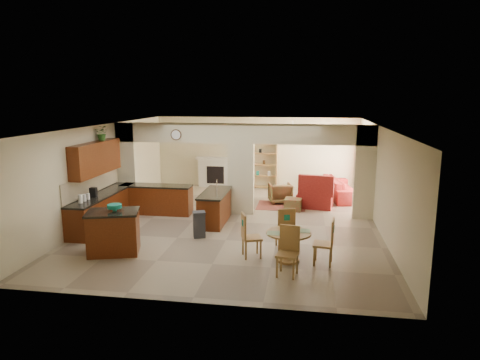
# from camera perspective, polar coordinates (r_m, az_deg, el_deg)

# --- Properties ---
(floor) EXTENTS (10.00, 10.00, 0.00)m
(floor) POSITION_cam_1_polar(r_m,az_deg,el_deg) (12.54, -0.55, -5.65)
(floor) COLOR gray
(floor) RESTS_ON ground
(ceiling) EXTENTS (10.00, 10.00, 0.00)m
(ceiling) POSITION_cam_1_polar(r_m,az_deg,el_deg) (12.04, -0.58, 7.22)
(ceiling) COLOR white
(ceiling) RESTS_ON wall_back
(wall_back) EXTENTS (8.00, 0.00, 8.00)m
(wall_back) POSITION_cam_1_polar(r_m,az_deg,el_deg) (17.11, 2.13, 3.68)
(wall_back) COLOR beige
(wall_back) RESTS_ON floor
(wall_front) EXTENTS (8.00, 0.00, 8.00)m
(wall_front) POSITION_cam_1_polar(r_m,az_deg,el_deg) (7.46, -6.79, -6.30)
(wall_front) COLOR beige
(wall_front) RESTS_ON floor
(wall_left) EXTENTS (0.00, 10.00, 10.00)m
(wall_left) POSITION_cam_1_polar(r_m,az_deg,el_deg) (13.44, -17.65, 1.09)
(wall_left) COLOR beige
(wall_left) RESTS_ON floor
(wall_right) EXTENTS (0.00, 10.00, 10.00)m
(wall_right) POSITION_cam_1_polar(r_m,az_deg,el_deg) (12.23, 18.26, 0.10)
(wall_right) COLOR beige
(wall_right) RESTS_ON floor
(partition_left_pier) EXTENTS (0.60, 0.25, 2.80)m
(partition_left_pier) POSITION_cam_1_polar(r_m,az_deg,el_deg) (14.21, -14.80, 1.77)
(partition_left_pier) COLOR beige
(partition_left_pier) RESTS_ON floor
(partition_center_pier) EXTENTS (0.80, 0.25, 2.20)m
(partition_center_pier) POSITION_cam_1_polar(r_m,az_deg,el_deg) (13.24, 0.13, 0.16)
(partition_center_pier) COLOR beige
(partition_center_pier) RESTS_ON floor
(partition_right_pier) EXTENTS (0.60, 0.25, 2.80)m
(partition_right_pier) POSITION_cam_1_polar(r_m,az_deg,el_deg) (13.16, 16.28, 0.97)
(partition_right_pier) COLOR beige
(partition_right_pier) RESTS_ON floor
(partition_header) EXTENTS (8.00, 0.25, 0.60)m
(partition_header) POSITION_cam_1_polar(r_m,az_deg,el_deg) (13.04, 0.14, 6.21)
(partition_header) COLOR beige
(partition_header) RESTS_ON partition_center_pier
(kitchen_counter) EXTENTS (2.52, 3.29, 1.48)m
(kitchen_counter) POSITION_cam_1_polar(r_m,az_deg,el_deg) (13.10, -14.98, -3.20)
(kitchen_counter) COLOR #3B1606
(kitchen_counter) RESTS_ON floor
(upper_cabinets) EXTENTS (0.35, 2.40, 0.90)m
(upper_cabinets) POSITION_cam_1_polar(r_m,az_deg,el_deg) (12.58, -18.65, 2.77)
(upper_cabinets) COLOR #3B1606
(upper_cabinets) RESTS_ON wall_left
(peninsula) EXTENTS (0.70, 1.85, 0.91)m
(peninsula) POSITION_cam_1_polar(r_m,az_deg,el_deg) (12.42, -3.38, -3.65)
(peninsula) COLOR #3B1606
(peninsula) RESTS_ON floor
(wall_clock) EXTENTS (0.34, 0.03, 0.34)m
(wall_clock) POSITION_cam_1_polar(r_m,az_deg,el_deg) (13.35, -8.53, 5.98)
(wall_clock) COLOR #4B3019
(wall_clock) RESTS_ON partition_header
(rug) EXTENTS (1.60, 1.30, 0.01)m
(rug) POSITION_cam_1_polar(r_m,az_deg,el_deg) (14.43, 5.51, -3.42)
(rug) COLOR brown
(rug) RESTS_ON floor
(fireplace) EXTENTS (1.60, 0.35, 1.20)m
(fireplace) POSITION_cam_1_polar(r_m,az_deg,el_deg) (17.32, -3.22, 1.13)
(fireplace) COLOR beige
(fireplace) RESTS_ON floor
(shelving_unit) EXTENTS (1.00, 0.32, 1.80)m
(shelving_unit) POSITION_cam_1_polar(r_m,az_deg,el_deg) (16.97, 3.23, 1.90)
(shelving_unit) COLOR brown
(shelving_unit) RESTS_ON floor
(window_a) EXTENTS (0.02, 0.90, 1.90)m
(window_a) POSITION_cam_1_polar(r_m,az_deg,el_deg) (14.50, 16.64, 1.06)
(window_a) COLOR white
(window_a) RESTS_ON wall_right
(window_b) EXTENTS (0.02, 0.90, 1.90)m
(window_b) POSITION_cam_1_polar(r_m,az_deg,el_deg) (16.16, 15.84, 2.10)
(window_b) COLOR white
(window_b) RESTS_ON wall_right
(glazed_door) EXTENTS (0.02, 0.70, 2.10)m
(glazed_door) POSITION_cam_1_polar(r_m,az_deg,el_deg) (15.36, 16.19, 1.06)
(glazed_door) COLOR white
(glazed_door) RESTS_ON wall_right
(drape_a_left) EXTENTS (0.10, 0.28, 2.30)m
(drape_a_left) POSITION_cam_1_polar(r_m,az_deg,el_deg) (13.91, 16.81, 0.63)
(drape_a_left) COLOR #44241B
(drape_a_left) RESTS_ON wall_right
(drape_a_right) EXTENTS (0.10, 0.28, 2.30)m
(drape_a_right) POSITION_cam_1_polar(r_m,az_deg,el_deg) (15.08, 16.19, 1.46)
(drape_a_right) COLOR #44241B
(drape_a_right) RESTS_ON wall_right
(drape_b_left) EXTENTS (0.10, 0.28, 2.30)m
(drape_b_left) POSITION_cam_1_polar(r_m,az_deg,el_deg) (15.57, 15.96, 1.76)
(drape_b_left) COLOR #44241B
(drape_b_left) RESTS_ON wall_right
(drape_b_right) EXTENTS (0.10, 0.28, 2.30)m
(drape_b_right) POSITION_cam_1_polar(r_m,az_deg,el_deg) (16.75, 15.46, 2.43)
(drape_b_right) COLOR #44241B
(drape_b_right) RESTS_ON wall_right
(ceiling_fan) EXTENTS (1.00, 1.00, 0.10)m
(ceiling_fan) POSITION_cam_1_polar(r_m,az_deg,el_deg) (14.89, 7.06, 6.97)
(ceiling_fan) COLOR white
(ceiling_fan) RESTS_ON ceiling
(kitchen_island) EXTENTS (1.35, 1.13, 1.01)m
(kitchen_island) POSITION_cam_1_polar(r_m,az_deg,el_deg) (10.45, -16.50, -6.68)
(kitchen_island) COLOR #3B1606
(kitchen_island) RESTS_ON floor
(teal_bowl) EXTENTS (0.33, 0.33, 0.16)m
(teal_bowl) POSITION_cam_1_polar(r_m,az_deg,el_deg) (10.31, -16.38, -3.55)
(teal_bowl) COLOR #13826C
(teal_bowl) RESTS_ON kitchen_island
(trash_can) EXTENTS (0.37, 0.34, 0.63)m
(trash_can) POSITION_cam_1_polar(r_m,az_deg,el_deg) (11.22, -5.47, -6.06)
(trash_can) COLOR #2B2C2E
(trash_can) RESTS_ON floor
(dining_table) EXTENTS (0.99, 0.99, 0.68)m
(dining_table) POSITION_cam_1_polar(r_m,az_deg,el_deg) (9.62, 6.48, -8.13)
(dining_table) COLOR brown
(dining_table) RESTS_ON floor
(fruit_bowl) EXTENTS (0.29, 0.29, 0.16)m
(fruit_bowl) POSITION_cam_1_polar(r_m,az_deg,el_deg) (9.50, 6.21, -6.51)
(fruit_bowl) COLOR #81B125
(fruit_bowl) RESTS_ON dining_table
(sofa) EXTENTS (2.63, 1.42, 0.73)m
(sofa) POSITION_cam_1_polar(r_m,az_deg,el_deg) (15.81, 13.46, -1.06)
(sofa) COLOR maroon
(sofa) RESTS_ON floor
(chaise) EXTENTS (1.25, 1.08, 0.45)m
(chaise) POSITION_cam_1_polar(r_m,az_deg,el_deg) (14.43, 9.97, -2.65)
(chaise) COLOR maroon
(chaise) RESTS_ON floor
(armchair) EXTENTS (0.90, 0.92, 0.69)m
(armchair) POSITION_cam_1_polar(r_m,az_deg,el_deg) (14.75, 5.39, -1.74)
(armchair) COLOR maroon
(armchair) RESTS_ON floor
(ottoman) EXTENTS (0.58, 0.58, 0.38)m
(ottoman) POSITION_cam_1_polar(r_m,az_deg,el_deg) (13.90, 7.08, -3.23)
(ottoman) COLOR maroon
(ottoman) RESTS_ON floor
(plant) EXTENTS (0.41, 0.36, 0.42)m
(plant) POSITION_cam_1_polar(r_m,az_deg,el_deg) (12.91, -17.90, 5.98)
(plant) COLOR #224F15
(plant) RESTS_ON upper_cabinets
(chair_north) EXTENTS (0.51, 0.51, 1.02)m
(chair_north) POSITION_cam_1_polar(r_m,az_deg,el_deg) (10.32, 6.10, -6.23)
(chair_north) COLOR brown
(chair_north) RESTS_ON floor
(chair_east) EXTENTS (0.47, 0.47, 1.02)m
(chair_east) POSITION_cam_1_polar(r_m,az_deg,el_deg) (9.54, 11.58, -7.87)
(chair_east) COLOR brown
(chair_east) RESTS_ON floor
(chair_south) EXTENTS (0.49, 0.49, 1.02)m
(chair_south) POSITION_cam_1_polar(r_m,az_deg,el_deg) (8.92, 6.48, -9.06)
(chair_south) COLOR brown
(chair_south) RESTS_ON floor
(chair_west) EXTENTS (0.54, 0.54, 1.02)m
(chair_west) POSITION_cam_1_polar(r_m,az_deg,el_deg) (9.77, 1.09, -7.18)
(chair_west) COLOR brown
(chair_west) RESTS_ON floor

